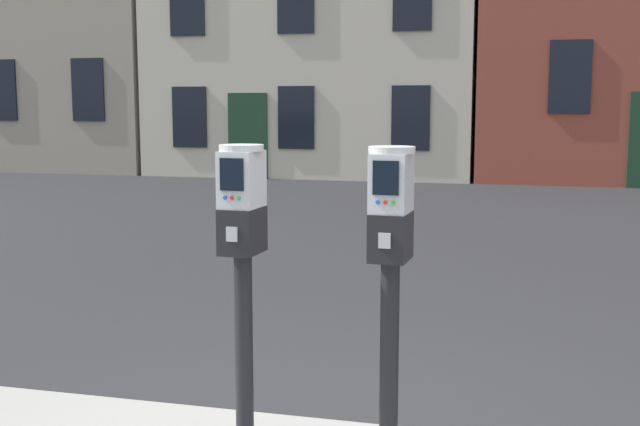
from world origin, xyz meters
The scene contains 2 objects.
parking_meter_near_kerb centered at (-0.39, -0.18, 1.17)m, with size 0.23×0.26×1.50m.
parking_meter_twin_adjacent centered at (0.34, -0.18, 1.17)m, with size 0.23×0.26×1.50m.
Camera 1 is at (0.93, -3.80, 1.83)m, focal length 44.72 mm.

